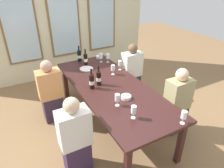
{
  "coord_description": "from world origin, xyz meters",
  "views": [
    {
      "loc": [
        -1.31,
        -2.45,
        2.31
      ],
      "look_at": [
        0.0,
        -0.04,
        0.79
      ],
      "focal_mm": 32.63,
      "sensor_mm": 36.0,
      "label": 1
    }
  ],
  "objects_px": {
    "tasting_bowl_1": "(126,97)",
    "wine_glass_2": "(134,110)",
    "wine_bottle_1": "(79,55)",
    "wine_glass_5": "(113,68)",
    "wine_glass_6": "(108,56)",
    "seated_person_0": "(51,93)",
    "tasting_bowl_0": "(99,57)",
    "seated_person_2": "(75,138)",
    "wine_bottle_2": "(92,81)",
    "wine_bottle_3": "(99,78)",
    "wine_glass_1": "(117,98)",
    "wine_glass_0": "(184,115)",
    "seated_person_3": "(177,103)",
    "white_plate_0": "(86,69)",
    "seated_person_1": "(132,72)",
    "dining_table": "(111,89)",
    "wine_bottle_0": "(86,59)",
    "wine_glass_4": "(101,56)",
    "wine_glass_3": "(120,64)"
  },
  "relations": [
    {
      "from": "wine_bottle_3",
      "to": "wine_glass_1",
      "type": "xyz_separation_m",
      "value": [
        -0.03,
        -0.64,
        -0.0
      ]
    },
    {
      "from": "wine_bottle_1",
      "to": "seated_person_1",
      "type": "relative_size",
      "value": 0.28
    },
    {
      "from": "tasting_bowl_0",
      "to": "wine_glass_6",
      "type": "relative_size",
      "value": 0.73
    },
    {
      "from": "wine_glass_0",
      "to": "seated_person_3",
      "type": "bearing_deg",
      "value": 47.99
    },
    {
      "from": "wine_glass_1",
      "to": "seated_person_3",
      "type": "bearing_deg",
      "value": -6.92
    },
    {
      "from": "dining_table",
      "to": "seated_person_1",
      "type": "distance_m",
      "value": 1.05
    },
    {
      "from": "wine_glass_0",
      "to": "wine_glass_5",
      "type": "bearing_deg",
      "value": 93.46
    },
    {
      "from": "seated_person_1",
      "to": "seated_person_3",
      "type": "distance_m",
      "value": 1.27
    },
    {
      "from": "dining_table",
      "to": "wine_bottle_3",
      "type": "xyz_separation_m",
      "value": [
        -0.15,
        0.12,
        0.19
      ]
    },
    {
      "from": "tasting_bowl_1",
      "to": "wine_glass_1",
      "type": "bearing_deg",
      "value": -155.04
    },
    {
      "from": "dining_table",
      "to": "wine_glass_2",
      "type": "xyz_separation_m",
      "value": [
        -0.14,
        -0.83,
        0.18
      ]
    },
    {
      "from": "wine_bottle_0",
      "to": "wine_bottle_2",
      "type": "xyz_separation_m",
      "value": [
        -0.26,
        -0.9,
        0.01
      ]
    },
    {
      "from": "wine_glass_0",
      "to": "wine_glass_3",
      "type": "xyz_separation_m",
      "value": [
        0.11,
        1.64,
        -0.0
      ]
    },
    {
      "from": "wine_bottle_3",
      "to": "wine_glass_2",
      "type": "xyz_separation_m",
      "value": [
        0.01,
        -0.96,
        -0.01
      ]
    },
    {
      "from": "wine_bottle_2",
      "to": "seated_person_2",
      "type": "height_order",
      "value": "seated_person_2"
    },
    {
      "from": "seated_person_1",
      "to": "seated_person_2",
      "type": "xyz_separation_m",
      "value": [
        -1.64,
        -1.25,
        0.0
      ]
    },
    {
      "from": "tasting_bowl_1",
      "to": "wine_glass_4",
      "type": "distance_m",
      "value": 1.39
    },
    {
      "from": "wine_bottle_2",
      "to": "wine_glass_1",
      "type": "relative_size",
      "value": 1.85
    },
    {
      "from": "wine_bottle_0",
      "to": "tasting_bowl_0",
      "type": "height_order",
      "value": "wine_bottle_0"
    },
    {
      "from": "tasting_bowl_1",
      "to": "wine_glass_2",
      "type": "height_order",
      "value": "wine_glass_2"
    },
    {
      "from": "seated_person_1",
      "to": "seated_person_3",
      "type": "xyz_separation_m",
      "value": [
        0.0,
        -1.27,
        0.0
      ]
    },
    {
      "from": "wine_bottle_1",
      "to": "wine_glass_4",
      "type": "xyz_separation_m",
      "value": [
        0.35,
        -0.25,
        0.0
      ]
    },
    {
      "from": "wine_bottle_1",
      "to": "wine_glass_5",
      "type": "distance_m",
      "value": 0.89
    },
    {
      "from": "wine_glass_1",
      "to": "seated_person_1",
      "type": "height_order",
      "value": "seated_person_1"
    },
    {
      "from": "dining_table",
      "to": "seated_person_2",
      "type": "height_order",
      "value": "seated_person_2"
    },
    {
      "from": "seated_person_2",
      "to": "seated_person_3",
      "type": "bearing_deg",
      "value": -0.92
    },
    {
      "from": "wine_glass_1",
      "to": "seated_person_0",
      "type": "bearing_deg",
      "value": 119.98
    },
    {
      "from": "wine_bottle_2",
      "to": "wine_glass_6",
      "type": "height_order",
      "value": "wine_bottle_2"
    },
    {
      "from": "wine_glass_5",
      "to": "wine_glass_6",
      "type": "bearing_deg",
      "value": 71.75
    },
    {
      "from": "wine_glass_4",
      "to": "seated_person_0",
      "type": "relative_size",
      "value": 0.16
    },
    {
      "from": "wine_glass_3",
      "to": "wine_glass_6",
      "type": "distance_m",
      "value": 0.42
    },
    {
      "from": "wine_glass_5",
      "to": "wine_glass_6",
      "type": "distance_m",
      "value": 0.55
    },
    {
      "from": "wine_glass_6",
      "to": "seated_person_0",
      "type": "bearing_deg",
      "value": -167.83
    },
    {
      "from": "wine_glass_1",
      "to": "wine_glass_5",
      "type": "xyz_separation_m",
      "value": [
        0.4,
        0.85,
        -0.0
      ]
    },
    {
      "from": "white_plate_0",
      "to": "wine_glass_1",
      "type": "relative_size",
      "value": 1.41
    },
    {
      "from": "dining_table",
      "to": "white_plate_0",
      "type": "distance_m",
      "value": 0.78
    },
    {
      "from": "wine_bottle_3",
      "to": "wine_glass_3",
      "type": "xyz_separation_m",
      "value": [
        0.58,
        0.32,
        -0.01
      ]
    },
    {
      "from": "dining_table",
      "to": "wine_glass_6",
      "type": "relative_size",
      "value": 14.42
    },
    {
      "from": "seated_person_0",
      "to": "seated_person_1",
      "type": "distance_m",
      "value": 1.64
    },
    {
      "from": "wine_bottle_3",
      "to": "seated_person_2",
      "type": "bearing_deg",
      "value": -132.69
    },
    {
      "from": "tasting_bowl_1",
      "to": "wine_glass_3",
      "type": "height_order",
      "value": "wine_glass_3"
    },
    {
      "from": "wine_glass_5",
      "to": "seated_person_1",
      "type": "xyz_separation_m",
      "value": [
        0.6,
        0.3,
        -0.33
      ]
    },
    {
      "from": "tasting_bowl_0",
      "to": "seated_person_2",
      "type": "xyz_separation_m",
      "value": [
        -1.16,
        -1.75,
        -0.24
      ]
    },
    {
      "from": "wine_bottle_0",
      "to": "wine_glass_1",
      "type": "bearing_deg",
      "value": -95.91
    },
    {
      "from": "wine_glass_1",
      "to": "seated_person_0",
      "type": "height_order",
      "value": "seated_person_0"
    },
    {
      "from": "tasting_bowl_1",
      "to": "wine_glass_2",
      "type": "relative_size",
      "value": 0.83
    },
    {
      "from": "wine_bottle_1",
      "to": "wine_bottle_2",
      "type": "bearing_deg",
      "value": -101.07
    },
    {
      "from": "seated_person_2",
      "to": "wine_glass_1",
      "type": "bearing_deg",
      "value": 8.41
    },
    {
      "from": "wine_glass_5",
      "to": "seated_person_1",
      "type": "bearing_deg",
      "value": 26.82
    },
    {
      "from": "wine_bottle_1",
      "to": "dining_table",
      "type": "bearing_deg",
      "value": -86.5
    }
  ]
}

